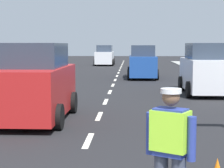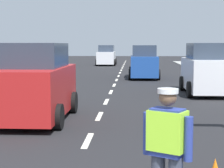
{
  "view_description": "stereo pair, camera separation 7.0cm",
  "coord_description": "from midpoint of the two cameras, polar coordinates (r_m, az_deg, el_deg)",
  "views": [
    {
      "loc": [
        0.97,
        -2.89,
        2.22
      ],
      "look_at": [
        0.44,
        7.79,
        1.1
      ],
      "focal_mm": 61.39,
      "sensor_mm": 36.0,
      "label": 1
    },
    {
      "loc": [
        1.04,
        -2.89,
        2.22
      ],
      "look_at": [
        0.44,
        7.79,
        1.1
      ],
      "focal_mm": 61.39,
      "sensor_mm": 36.0,
      "label": 2
    }
  ],
  "objects": [
    {
      "name": "road_worker",
      "position": [
        4.92,
        8.54,
        -9.25
      ],
      "size": [
        0.74,
        0.47,
        1.67
      ],
      "color": "#383D4C",
      "rests_on": "ground"
    },
    {
      "name": "car_parked_far",
      "position": [
        17.51,
        13.41,
        1.98
      ],
      "size": [
        1.88,
        4.07,
        2.27
      ],
      "color": "silver",
      "rests_on": "ground"
    },
    {
      "name": "car_oncoming_third",
      "position": [
        40.51,
        -1.16,
        4.21
      ],
      "size": [
        2.02,
        4.27,
        2.11
      ],
      "color": "silver",
      "rests_on": "ground"
    },
    {
      "name": "ground_plane",
      "position": [
        24.01,
        0.43,
        0.66
      ],
      "size": [
        96.0,
        96.0,
        0.0
      ],
      "primitive_type": "plane",
      "color": "black"
    },
    {
      "name": "lane_center_line",
      "position": [
        28.19,
        0.79,
        1.46
      ],
      "size": [
        0.14,
        46.4,
        0.01
      ],
      "color": "silver",
      "rests_on": "ground"
    },
    {
      "name": "car_oncoming_lead",
      "position": [
        11.37,
        -11.5,
        -0.07
      ],
      "size": [
        2.02,
        3.99,
        2.25
      ],
      "color": "red",
      "rests_on": "ground"
    },
    {
      "name": "car_outgoing_far",
      "position": [
        25.01,
        4.48,
        3.15
      ],
      "size": [
        1.95,
        4.2,
        2.15
      ],
      "color": "#1E4799",
      "rests_on": "ground"
    }
  ]
}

